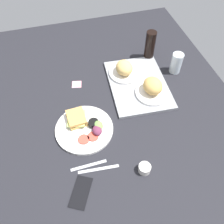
# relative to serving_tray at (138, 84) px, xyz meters

# --- Properties ---
(ground_plane) EXTENTS (1.90, 1.50, 0.03)m
(ground_plane) POSITION_rel_serving_tray_xyz_m (0.17, -0.24, -0.02)
(ground_plane) COLOR black
(serving_tray) EXTENTS (0.47, 0.36, 0.02)m
(serving_tray) POSITION_rel_serving_tray_xyz_m (0.00, 0.00, 0.00)
(serving_tray) COLOR gray
(serving_tray) RESTS_ON ground_plane
(bread_plate_near) EXTENTS (0.19, 0.19, 0.09)m
(bread_plate_near) POSITION_rel_serving_tray_xyz_m (-0.10, -0.06, 0.04)
(bread_plate_near) COLOR white
(bread_plate_near) RESTS_ON serving_tray
(bread_plate_far) EXTENTS (0.19, 0.19, 0.10)m
(bread_plate_far) POSITION_rel_serving_tray_xyz_m (0.09, 0.05, 0.05)
(bread_plate_far) COLOR white
(bread_plate_far) RESTS_ON serving_tray
(plate_with_salad) EXTENTS (0.30, 0.30, 0.05)m
(plate_with_salad) POSITION_rel_serving_tray_xyz_m (0.22, -0.37, 0.01)
(plate_with_salad) COLOR white
(plate_with_salad) RESTS_ON ground_plane
(drinking_glass) EXTENTS (0.07, 0.07, 0.13)m
(drinking_glass) POSITION_rel_serving_tray_xyz_m (-0.05, 0.26, 0.06)
(drinking_glass) COLOR silver
(drinking_glass) RESTS_ON ground_plane
(soda_bottle) EXTENTS (0.06, 0.06, 0.19)m
(soda_bottle) POSITION_rel_serving_tray_xyz_m (-0.22, 0.15, 0.09)
(soda_bottle) COLOR black
(soda_bottle) RESTS_ON ground_plane
(espresso_cup) EXTENTS (0.06, 0.06, 0.04)m
(espresso_cup) POSITION_rel_serving_tray_xyz_m (0.52, -0.15, 0.01)
(espresso_cup) COLOR silver
(espresso_cup) RESTS_ON ground_plane
(fork) EXTENTS (0.02, 0.17, 0.01)m
(fork) POSITION_rel_serving_tray_xyz_m (0.43, -0.39, -0.01)
(fork) COLOR #B7B7BC
(fork) RESTS_ON ground_plane
(knife) EXTENTS (0.03, 0.19, 0.01)m
(knife) POSITION_rel_serving_tray_xyz_m (0.46, -0.35, -0.01)
(knife) COLOR #B7B7BC
(knife) RESTS_ON ground_plane
(cell_phone) EXTENTS (0.16, 0.13, 0.01)m
(cell_phone) POSITION_rel_serving_tray_xyz_m (0.54, -0.45, -0.00)
(cell_phone) COLOR black
(cell_phone) RESTS_ON ground_plane
(sticky_note) EXTENTS (0.07, 0.07, 0.00)m
(sticky_note) POSITION_rel_serving_tray_xyz_m (-0.10, -0.35, -0.01)
(sticky_note) COLOR pink
(sticky_note) RESTS_ON ground_plane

